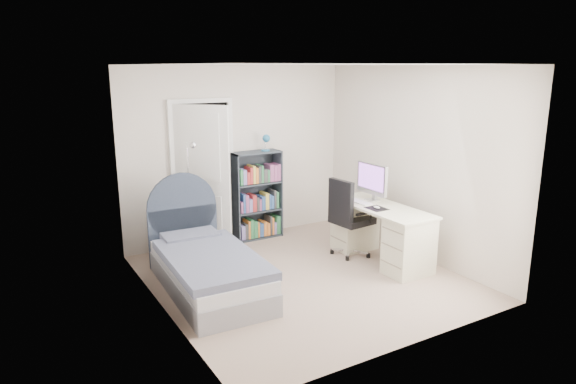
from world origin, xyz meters
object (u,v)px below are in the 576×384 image
desk (380,231)px  office_chair (348,214)px  floor_lamp (192,211)px  bookcase (257,198)px  bed (207,266)px  nightstand (172,229)px

desk → office_chair: 0.48m
floor_lamp → desk: size_ratio=1.03×
bookcase → desk: bookcase is taller
desk → floor_lamp: bearing=146.7°
bed → desk: bearing=-7.8°
bed → floor_lamp: (0.22, 1.04, 0.36)m
bed → bookcase: (1.34, 1.34, 0.32)m
bookcase → office_chair: (0.68, -1.29, -0.01)m
office_chair → floor_lamp: bearing=151.0°
bed → bookcase: bookcase is taller
nightstand → desk: (2.26, -1.59, 0.05)m
nightstand → office_chair: office_chair is taller
nightstand → office_chair: size_ratio=0.51×
bookcase → office_chair: bookcase is taller
bed → bookcase: size_ratio=1.29×
desk → bed: bearing=172.2°
floor_lamp → desk: bearing=-33.3°
bed → floor_lamp: 1.12m
bookcase → office_chair: 1.46m
floor_lamp → bookcase: floor_lamp is taller
desk → office_chair: bearing=126.2°
floor_lamp → bookcase: (1.12, 0.30, -0.04)m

